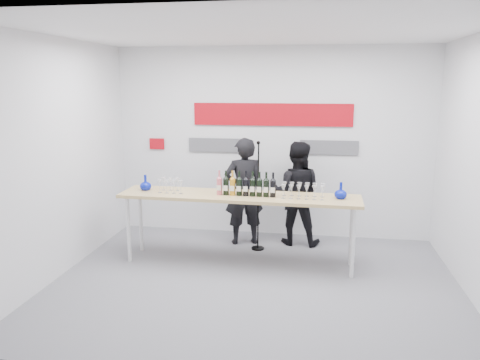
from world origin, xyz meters
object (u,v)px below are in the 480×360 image
object	(u,v)px
tasting_table	(239,200)
presenter_left	(244,191)
mic_stand	(258,217)
presenter_right	(296,193)

from	to	relation	value
tasting_table	presenter_left	xyz separation A→B (m)	(-0.06, 0.83, -0.07)
presenter_left	mic_stand	world-z (taller)	presenter_left
presenter_left	presenter_right	bearing A→B (deg)	170.54
presenter_left	presenter_right	world-z (taller)	presenter_left
presenter_right	mic_stand	world-z (taller)	mic_stand
presenter_left	presenter_right	size ratio (longest dim) A/B	1.04
tasting_table	mic_stand	bearing A→B (deg)	73.64
tasting_table	mic_stand	distance (m)	0.74
mic_stand	presenter_left	bearing A→B (deg)	145.49
tasting_table	presenter_left	bearing A→B (deg)	95.52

